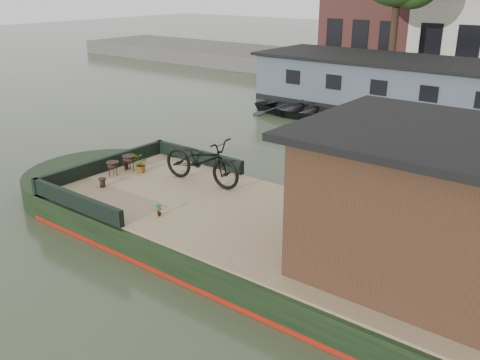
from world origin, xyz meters
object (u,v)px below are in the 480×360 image
Objects in this scene: brazier_front at (129,163)px; cabin at (428,203)px; bicycle at (201,160)px; brazier_rear at (113,169)px; dinghy at (295,106)px.

cabin is at bearing -3.02° from brazier_front.
cabin is 1.87× the size of bicycle.
cabin is 11.08× the size of brazier_rear.
bicycle is 0.59× the size of dinghy.
brazier_front reaches higher than brazier_rear.
cabin is 5.70m from bicycle.
dinghy is at bearing 97.15° from brazier_rear.
brazier_front is at bearing -168.08° from dinghy.
dinghy is (-1.31, 10.42, -0.46)m from brazier_rear.
brazier_front is at bearing 99.24° from bicycle.
brazier_front is (-7.64, 0.40, -1.03)m from cabin.
brazier_front is at bearing 87.99° from brazier_rear.
brazier_rear is (-7.65, -0.11, -1.05)m from cabin.
brazier_rear is 10.51m from dinghy.
bicycle is 5.39× the size of brazier_front.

